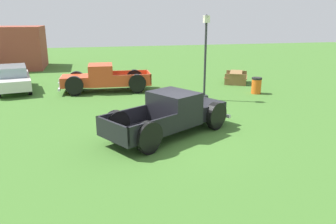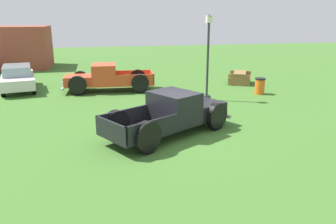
{
  "view_description": "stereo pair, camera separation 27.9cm",
  "coord_description": "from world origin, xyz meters",
  "px_view_note": "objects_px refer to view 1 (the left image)",
  "views": [
    {
      "loc": [
        -3.2,
        -11.26,
        4.35
      ],
      "look_at": [
        -0.34,
        0.29,
        0.9
      ],
      "focal_mm": 35.14,
      "sensor_mm": 36.0,
      "label": 1
    },
    {
      "loc": [
        -2.92,
        -11.33,
        4.35
      ],
      "look_at": [
        -0.34,
        0.29,
        0.9
      ],
      "focal_mm": 35.14,
      "sensor_mm": 36.0,
      "label": 2
    }
  ],
  "objects_px": {
    "lamp_post_near": "(205,56)",
    "trash_can": "(256,85)",
    "sedan_distant_b": "(13,78)",
    "picnic_table": "(236,76)",
    "pickup_truck_foreground": "(175,113)",
    "pickup_truck_behind_left": "(100,79)"
  },
  "relations": [
    {
      "from": "lamp_post_near",
      "to": "trash_can",
      "type": "relative_size",
      "value": 4.73
    },
    {
      "from": "sedan_distant_b",
      "to": "picnic_table",
      "type": "xyz_separation_m",
      "value": [
        14.18,
        -1.04,
        -0.3
      ]
    },
    {
      "from": "pickup_truck_foreground",
      "to": "pickup_truck_behind_left",
      "type": "relative_size",
      "value": 1.01
    },
    {
      "from": "sedan_distant_b",
      "to": "lamp_post_near",
      "type": "distance_m",
      "value": 11.69
    },
    {
      "from": "pickup_truck_behind_left",
      "to": "picnic_table",
      "type": "height_order",
      "value": "pickup_truck_behind_left"
    },
    {
      "from": "sedan_distant_b",
      "to": "pickup_truck_behind_left",
      "type": "bearing_deg",
      "value": -15.75
    },
    {
      "from": "pickup_truck_foreground",
      "to": "trash_can",
      "type": "distance_m",
      "value": 8.38
    },
    {
      "from": "sedan_distant_b",
      "to": "lamp_post_near",
      "type": "height_order",
      "value": "lamp_post_near"
    },
    {
      "from": "picnic_table",
      "to": "trash_can",
      "type": "distance_m",
      "value": 3.18
    },
    {
      "from": "pickup_truck_foreground",
      "to": "pickup_truck_behind_left",
      "type": "height_order",
      "value": "pickup_truck_behind_left"
    },
    {
      "from": "lamp_post_near",
      "to": "picnic_table",
      "type": "xyz_separation_m",
      "value": [
        3.69,
        3.88,
        -1.86
      ]
    },
    {
      "from": "pickup_truck_foreground",
      "to": "trash_can",
      "type": "bearing_deg",
      "value": 40.14
    },
    {
      "from": "pickup_truck_behind_left",
      "to": "sedan_distant_b",
      "type": "distance_m",
      "value": 5.3
    },
    {
      "from": "pickup_truck_behind_left",
      "to": "pickup_truck_foreground",
      "type": "bearing_deg",
      "value": -73.11
    },
    {
      "from": "pickup_truck_behind_left",
      "to": "lamp_post_near",
      "type": "xyz_separation_m",
      "value": [
        5.39,
        -3.48,
        1.57
      ]
    },
    {
      "from": "trash_can",
      "to": "pickup_truck_behind_left",
      "type": "bearing_deg",
      "value": 162.63
    },
    {
      "from": "trash_can",
      "to": "sedan_distant_b",
      "type": "bearing_deg",
      "value": 163.22
    },
    {
      "from": "pickup_truck_behind_left",
      "to": "lamp_post_near",
      "type": "relative_size",
      "value": 1.21
    },
    {
      "from": "pickup_truck_foreground",
      "to": "lamp_post_near",
      "type": "xyz_separation_m",
      "value": [
        2.9,
        4.7,
        1.58
      ]
    },
    {
      "from": "pickup_truck_foreground",
      "to": "lamp_post_near",
      "type": "distance_m",
      "value": 5.75
    },
    {
      "from": "lamp_post_near",
      "to": "trash_can",
      "type": "height_order",
      "value": "lamp_post_near"
    },
    {
      "from": "lamp_post_near",
      "to": "trash_can",
      "type": "distance_m",
      "value": 4.03
    }
  ]
}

